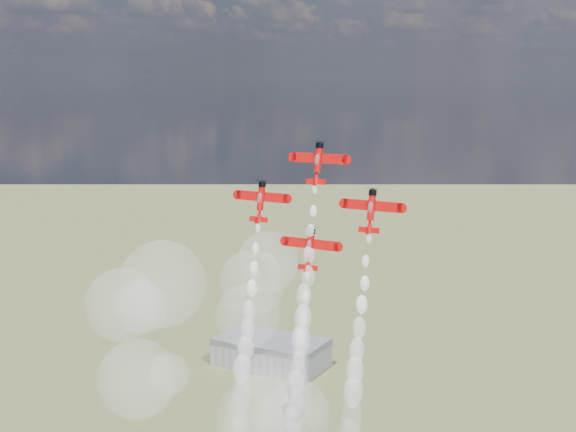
# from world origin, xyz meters

# --- Properties ---
(hangar) EXTENTS (50.00, 28.00, 13.00)m
(hangar) POSITION_xyz_m (-120.00, 180.00, 6.50)
(hangar) COLOR gray
(hangar) RESTS_ON ground
(plane_lead) EXTENTS (12.23, 4.25, 8.65)m
(plane_lead) POSITION_xyz_m (-15.19, 14.42, 116.27)
(plane_lead) COLOR #C20A09
(plane_lead) RESTS_ON ground
(plane_left) EXTENTS (12.23, 4.25, 8.65)m
(plane_left) POSITION_xyz_m (-27.68, 12.66, 107.71)
(plane_left) COLOR #C20A09
(plane_left) RESTS_ON ground
(plane_right) EXTENTS (12.23, 4.25, 8.65)m
(plane_right) POSITION_xyz_m (-2.70, 12.66, 107.71)
(plane_right) COLOR #C20A09
(plane_right) RESTS_ON ground
(plane_slot) EXTENTS (12.23, 4.25, 8.65)m
(plane_slot) POSITION_xyz_m (-15.19, 10.90, 99.15)
(plane_slot) COLOR #C20A09
(plane_slot) RESTS_ON ground
(smoke_trail_lead) EXTENTS (5.69, 12.56, 49.97)m
(smoke_trail_lead) POSITION_xyz_m (-15.33, 5.58, 73.79)
(smoke_trail_lead) COLOR white
(smoke_trail_lead) RESTS_ON plane_lead
(smoke_trail_left) EXTENTS (5.96, 12.67, 50.22)m
(smoke_trail_left) POSITION_xyz_m (-27.76, 3.84, 65.54)
(smoke_trail_left) COLOR white
(smoke_trail_left) RESTS_ON plane_left
(smoke_trail_right) EXTENTS (6.21, 12.22, 50.32)m
(smoke_trail_right) POSITION_xyz_m (-2.70, 4.10, 65.27)
(smoke_trail_right) COLOR white
(smoke_trail_right) RESTS_ON plane_right
(drifted_smoke_cloud) EXTENTS (74.07, 40.71, 54.32)m
(drifted_smoke_cloud) POSITION_xyz_m (-51.05, 25.57, 68.82)
(drifted_smoke_cloud) COLOR white
(drifted_smoke_cloud) RESTS_ON ground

